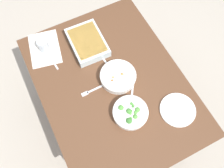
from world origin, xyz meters
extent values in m
plane|color=#B2A899|center=(0.00, 0.00, 0.00)|extent=(6.00, 6.00, 0.00)
cube|color=brown|center=(0.00, 0.00, 0.72)|extent=(1.20, 0.90, 0.04)
cylinder|color=brown|center=(-0.54, -0.39, 0.35)|extent=(0.06, 0.06, 0.70)
cylinder|color=brown|center=(0.54, -0.39, 0.35)|extent=(0.06, 0.06, 0.70)
cylinder|color=brown|center=(0.54, 0.39, 0.35)|extent=(0.06, 0.06, 0.70)
cube|color=silver|center=(0.45, 0.29, 0.74)|extent=(0.31, 0.25, 0.00)
cylinder|color=white|center=(0.02, -0.05, 0.77)|extent=(0.22, 0.22, 0.05)
torus|color=white|center=(0.02, -0.05, 0.79)|extent=(0.23, 0.23, 0.01)
cylinder|color=#B2844C|center=(0.02, -0.05, 0.77)|extent=(0.18, 0.18, 0.03)
sphere|color=silver|center=(-0.02, 0.00, 0.79)|extent=(0.02, 0.02, 0.02)
sphere|color=#C66633|center=(0.00, -0.10, 0.79)|extent=(0.02, 0.02, 0.02)
sphere|color=#C66633|center=(0.00, 0.00, 0.79)|extent=(0.02, 0.02, 0.02)
sphere|color=#B2844C|center=(0.02, -0.02, 0.79)|extent=(0.02, 0.02, 0.02)
sphere|color=#C66633|center=(0.04, -0.03, 0.79)|extent=(0.01, 0.01, 0.01)
sphere|color=#B2844C|center=(0.01, -0.08, 0.79)|extent=(0.02, 0.02, 0.02)
cylinder|color=white|center=(-0.23, -0.01, 0.77)|extent=(0.21, 0.21, 0.05)
torus|color=white|center=(-0.23, -0.01, 0.79)|extent=(0.22, 0.22, 0.01)
cylinder|color=#8CB272|center=(-0.23, -0.01, 0.77)|extent=(0.17, 0.17, 0.02)
sphere|color=#569E42|center=(-0.24, -0.05, 0.79)|extent=(0.03, 0.03, 0.03)
sphere|color=#569E42|center=(-0.23, -0.01, 0.78)|extent=(0.02, 0.02, 0.02)
sphere|color=#478C38|center=(-0.19, -0.04, 0.78)|extent=(0.02, 0.02, 0.02)
sphere|color=#569E42|center=(-0.27, -0.02, 0.79)|extent=(0.03, 0.03, 0.03)
sphere|color=#569E42|center=(-0.20, -0.04, 0.78)|extent=(0.02, 0.02, 0.02)
sphere|color=#569E42|center=(-0.27, 0.01, 0.78)|extent=(0.02, 0.02, 0.02)
sphere|color=#3D7A33|center=(-0.21, -0.04, 0.78)|extent=(0.02, 0.02, 0.02)
sphere|color=#569E42|center=(-0.24, 0.00, 0.78)|extent=(0.02, 0.02, 0.02)
sphere|color=#3D7A33|center=(-0.27, 0.03, 0.79)|extent=(0.04, 0.04, 0.04)
sphere|color=#478C38|center=(-0.22, 0.00, 0.79)|extent=(0.04, 0.04, 0.04)
sphere|color=#569E42|center=(-0.25, -0.03, 0.79)|extent=(0.03, 0.03, 0.03)
sphere|color=#569E42|center=(-0.18, 0.03, 0.79)|extent=(0.03, 0.03, 0.03)
cube|color=silver|center=(0.34, 0.02, 0.77)|extent=(0.31, 0.23, 0.06)
cube|color=gold|center=(0.34, 0.02, 0.78)|extent=(0.27, 0.20, 0.04)
cylinder|color=#B2BCC6|center=(0.45, 0.29, 0.78)|extent=(0.07, 0.07, 0.08)
cylinder|color=black|center=(0.45, 0.29, 0.77)|extent=(0.06, 0.06, 0.05)
cylinder|color=white|center=(-0.34, -0.28, 0.75)|extent=(0.22, 0.22, 0.01)
cube|color=silver|center=(0.15, -0.04, 0.74)|extent=(0.14, 0.03, 0.01)
ellipsoid|color=silver|center=(0.06, -0.05, 0.75)|extent=(0.04, 0.03, 0.01)
cube|color=silver|center=(-0.12, -0.08, 0.74)|extent=(0.12, 0.09, 0.01)
ellipsoid|color=silver|center=(-0.19, -0.04, 0.75)|extent=(0.05, 0.04, 0.01)
cube|color=silver|center=(0.32, 0.28, 0.74)|extent=(0.14, 0.03, 0.01)
ellipsoid|color=silver|center=(0.41, 0.29, 0.75)|extent=(0.04, 0.03, 0.01)
cube|color=silver|center=(0.02, 0.10, 0.74)|extent=(0.01, 0.14, 0.01)
cube|color=silver|center=(0.01, 0.18, 0.74)|extent=(0.02, 0.04, 0.01)
camera|label=1|loc=(-0.58, 0.29, 2.16)|focal=38.98mm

